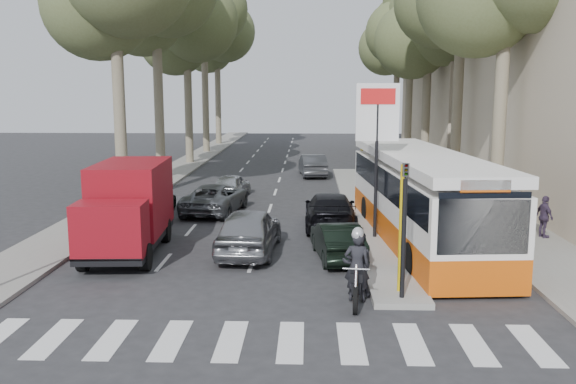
# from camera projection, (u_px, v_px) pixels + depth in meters

# --- Properties ---
(ground) EXTENTS (120.00, 120.00, 0.00)m
(ground) POSITION_uv_depth(u_px,v_px,m) (277.00, 283.00, 17.11)
(ground) COLOR #28282B
(ground) RESTS_ON ground
(sidewalk_right) EXTENTS (3.20, 70.00, 0.12)m
(sidewalk_right) POSITION_uv_depth(u_px,v_px,m) (422.00, 169.00, 41.45)
(sidewalk_right) COLOR gray
(sidewalk_right) RESTS_ON ground
(median_left) EXTENTS (2.40, 64.00, 0.12)m
(median_left) POSITION_uv_depth(u_px,v_px,m) (189.00, 163.00, 44.96)
(median_left) COLOR gray
(median_left) RESTS_ON ground
(traffic_island) EXTENTS (1.50, 26.00, 0.16)m
(traffic_island) POSITION_uv_depth(u_px,v_px,m) (361.00, 207.00, 27.83)
(traffic_island) COLOR gray
(traffic_island) RESTS_ON ground
(building_far) EXTENTS (11.00, 20.00, 16.00)m
(building_far) POSITION_uv_depth(u_px,v_px,m) (492.00, 57.00, 48.78)
(building_far) COLOR #B7A88E
(building_far) RESTS_ON ground
(billboard) EXTENTS (1.50, 12.10, 5.60)m
(billboard) POSITION_uv_depth(u_px,v_px,m) (377.00, 138.00, 21.31)
(billboard) COLOR yellow
(billboard) RESTS_ON ground
(traffic_light_island) EXTENTS (0.16, 0.41, 3.60)m
(traffic_light_island) POSITION_uv_depth(u_px,v_px,m) (405.00, 207.00, 15.11)
(traffic_light_island) COLOR black
(traffic_light_island) RESTS_ON ground
(tree_l_c) EXTENTS (7.40, 7.20, 13.71)m
(tree_l_c) POSITION_uv_depth(u_px,v_px,m) (188.00, 24.00, 43.41)
(tree_l_c) COLOR #6B604C
(tree_l_c) RESTS_ON ground
(tree_l_d) EXTENTS (7.40, 7.20, 15.66)m
(tree_l_d) POSITION_uv_depth(u_px,v_px,m) (205.00, 13.00, 51.02)
(tree_l_d) COLOR #6B604C
(tree_l_d) RESTS_ON ground
(tree_l_e) EXTENTS (7.40, 7.20, 14.49)m
(tree_l_e) POSITION_uv_depth(u_px,v_px,m) (218.00, 34.00, 59.08)
(tree_l_e) COLOR #6B604C
(tree_l_e) RESTS_ON ground
(tree_r_c) EXTENTS (7.40, 7.20, 13.32)m
(tree_r_c) POSITION_uv_depth(u_px,v_px,m) (431.00, 25.00, 40.94)
(tree_r_c) COLOR #6B604C
(tree_r_c) RESTS_ON ground
(tree_r_d) EXTENTS (7.40, 7.20, 14.88)m
(tree_r_d) POSITION_uv_depth(u_px,v_px,m) (413.00, 18.00, 48.59)
(tree_r_d) COLOR #6B604C
(tree_r_d) RESTS_ON ground
(tree_r_e) EXTENTS (7.40, 7.20, 14.10)m
(tree_r_e) POSITION_uv_depth(u_px,v_px,m) (399.00, 35.00, 56.59)
(tree_r_e) COLOR #6B604C
(tree_r_e) RESTS_ON ground
(silver_hatchback) EXTENTS (2.08, 4.64, 1.55)m
(silver_hatchback) POSITION_uv_depth(u_px,v_px,m) (249.00, 230.00, 20.18)
(silver_hatchback) COLOR gray
(silver_hatchback) RESTS_ON ground
(dark_hatchback) EXTENTS (1.75, 3.79, 1.20)m
(dark_hatchback) POSITION_uv_depth(u_px,v_px,m) (337.00, 241.00, 19.51)
(dark_hatchback) COLOR black
(dark_hatchback) RESTS_ON ground
(queue_car_a) EXTENTS (2.74, 4.89, 1.29)m
(queue_car_a) POSITION_uv_depth(u_px,v_px,m) (215.00, 198.00, 26.88)
(queue_car_a) COLOR #51555A
(queue_car_a) RESTS_ON ground
(queue_car_b) EXTENTS (1.98, 4.83, 1.40)m
(queue_car_b) POSITION_uv_depth(u_px,v_px,m) (330.00, 211.00, 23.83)
(queue_car_b) COLOR black
(queue_car_b) RESTS_ON ground
(queue_car_c) EXTENTS (1.84, 3.71, 1.22)m
(queue_car_c) POSITION_uv_depth(u_px,v_px,m) (231.00, 185.00, 30.75)
(queue_car_c) COLOR #A7ABAF
(queue_car_c) RESTS_ON ground
(queue_car_d) EXTENTS (1.88, 4.33, 1.39)m
(queue_car_d) POSITION_uv_depth(u_px,v_px,m) (313.00, 165.00, 38.36)
(queue_car_d) COLOR #45474C
(queue_car_d) RESTS_ON ground
(queue_car_e) EXTENTS (1.95, 4.45, 1.27)m
(queue_car_e) POSITION_uv_depth(u_px,v_px,m) (149.00, 202.00, 26.07)
(queue_car_e) COLOR black
(queue_car_e) RESTS_ON ground
(red_truck) EXTENTS (2.44, 5.69, 2.97)m
(red_truck) POSITION_uv_depth(u_px,v_px,m) (129.00, 207.00, 20.06)
(red_truck) COLOR black
(red_truck) RESTS_ON ground
(city_bus) EXTENTS (3.65, 12.51, 3.25)m
(city_bus) POSITION_uv_depth(u_px,v_px,m) (420.00, 195.00, 21.45)
(city_bus) COLOR #DA540C
(city_bus) RESTS_ON ground
(motorcycle) EXTENTS (0.88, 2.28, 1.94)m
(motorcycle) POSITION_uv_depth(u_px,v_px,m) (357.00, 267.00, 15.65)
(motorcycle) COLOR black
(motorcycle) RESTS_ON ground
(pedestrian_near) EXTENTS (0.64, 0.97, 1.52)m
(pedestrian_near) POSITION_uv_depth(u_px,v_px,m) (545.00, 217.00, 21.82)
(pedestrian_near) COLOR #40314A
(pedestrian_near) RESTS_ON sidewalk_right
(pedestrian_far) EXTENTS (1.25, 0.92, 1.77)m
(pedestrian_far) POSITION_uv_depth(u_px,v_px,m) (520.00, 192.00, 26.27)
(pedestrian_far) COLOR brown
(pedestrian_far) RESTS_ON sidewalk_right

